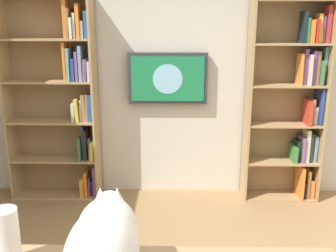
# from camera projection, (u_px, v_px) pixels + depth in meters

# --- Properties ---
(wall_back) EXTENTS (4.52, 0.06, 2.70)m
(wall_back) POSITION_uv_depth(u_px,v_px,m) (168.00, 70.00, 3.89)
(wall_back) COLOR beige
(wall_back) RESTS_ON ground
(bookshelf_left) EXTENTS (0.77, 0.28, 2.03)m
(bookshelf_left) POSITION_uv_depth(u_px,v_px,m) (294.00, 103.00, 3.79)
(bookshelf_left) COLOR tan
(bookshelf_left) RESTS_ON ground
(bookshelf_right) EXTENTS (0.92, 0.28, 2.08)m
(bookshelf_right) POSITION_uv_depth(u_px,v_px,m) (63.00, 99.00, 3.83)
(bookshelf_right) COLOR tan
(bookshelf_right) RESTS_ON ground
(wall_mounted_tv) EXTENTS (0.82, 0.07, 0.53)m
(wall_mounted_tv) POSITION_uv_depth(u_px,v_px,m) (168.00, 79.00, 3.83)
(wall_mounted_tv) COLOR #333338
(cat) EXTENTS (0.29, 0.65, 0.36)m
(cat) POSITION_uv_depth(u_px,v_px,m) (104.00, 245.00, 1.45)
(cat) COLOR silver
(cat) RESTS_ON desk
(paper_towel_roll) EXTENTS (0.11, 0.11, 0.26)m
(paper_towel_roll) POSITION_uv_depth(u_px,v_px,m) (7.00, 237.00, 1.60)
(paper_towel_roll) COLOR white
(paper_towel_roll) RESTS_ON desk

